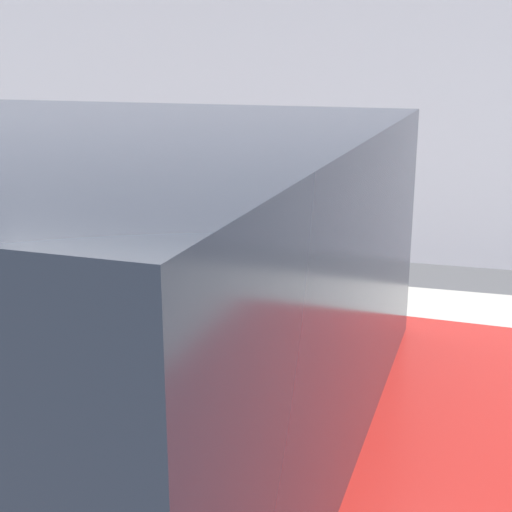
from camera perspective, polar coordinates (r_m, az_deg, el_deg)
sidewalk at (r=4.51m, az=3.07°, el=-7.90°), size 24.00×2.80×0.12m
parking_meter at (r=3.28m, az=-0.00°, el=3.81°), size 0.22×0.16×1.44m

